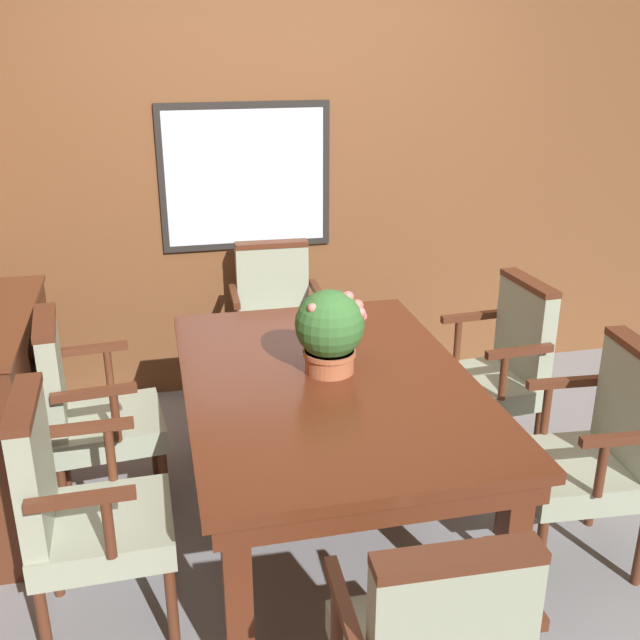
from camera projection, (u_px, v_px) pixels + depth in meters
name	position (u px, v px, depth m)	size (l,w,h in m)	color
ground_plane	(349.00, 536.00, 3.29)	(14.00, 14.00, 0.00)	gray
wall_back	(278.00, 187.00, 4.34)	(7.20, 0.08, 2.45)	brown
dining_table	(328.00, 398.00, 3.11)	(1.17, 1.72, 0.74)	#562614
chair_left_far	(87.00, 408.00, 3.30)	(0.53, 0.53, 0.96)	#562B19
chair_left_near	(78.00, 507.00, 2.62)	(0.50, 0.51, 0.96)	#562B19
chair_right_far	(498.00, 366.00, 3.72)	(0.52, 0.52, 0.96)	#562B19
chair_head_far	(276.00, 321.00, 4.28)	(0.51, 0.50, 0.96)	#562B19
chair_right_near	(596.00, 448.00, 2.98)	(0.52, 0.53, 0.96)	#562B19
potted_plant	(330.00, 330.00, 3.07)	(0.30, 0.30, 0.35)	#B2603D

